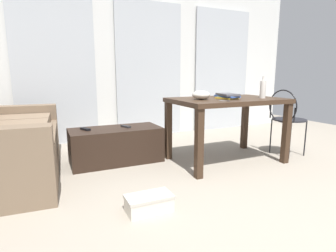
# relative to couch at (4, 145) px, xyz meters

# --- Properties ---
(ground_plane) EXTENTS (7.56, 7.56, 0.00)m
(ground_plane) POSITION_rel_couch_xyz_m (2.00, -0.68, -0.33)
(ground_plane) COLOR gray
(wall_back) EXTENTS (5.60, 0.10, 2.55)m
(wall_back) POSITION_rel_couch_xyz_m (2.00, 1.30, 0.95)
(wall_back) COLOR silver
(wall_back) RESTS_ON ground
(curtains) EXTENTS (3.99, 0.03, 2.16)m
(curtains) POSITION_rel_couch_xyz_m (2.00, 1.21, 0.75)
(curtains) COLOR #B2B7BC
(curtains) RESTS_ON ground
(couch) EXTENTS (0.98, 1.81, 0.84)m
(couch) POSITION_rel_couch_xyz_m (0.00, 0.00, 0.00)
(couch) COLOR brown
(couch) RESTS_ON ground
(coffee_table) EXTENTS (1.04, 0.48, 0.40)m
(coffee_table) POSITION_rel_couch_xyz_m (1.12, 0.02, -0.13)
(coffee_table) COLOR black
(coffee_table) RESTS_ON ground
(craft_table) EXTENTS (1.27, 0.81, 0.75)m
(craft_table) POSITION_rel_couch_xyz_m (2.31, -0.48, 0.31)
(craft_table) COLOR #382619
(craft_table) RESTS_ON ground
(wire_chair) EXTENTS (0.41, 0.42, 0.84)m
(wire_chair) POSITION_rel_couch_xyz_m (3.12, -0.61, 0.19)
(wire_chair) COLOR black
(wire_chair) RESTS_ON ground
(bottle_near) EXTENTS (0.07, 0.07, 0.25)m
(bottle_near) POSITION_rel_couch_xyz_m (2.69, -0.64, 0.52)
(bottle_near) COLOR beige
(bottle_near) RESTS_ON craft_table
(bowl) EXTENTS (0.20, 0.20, 0.10)m
(bowl) POSITION_rel_couch_xyz_m (1.96, -0.48, 0.47)
(bowl) COLOR beige
(bowl) RESTS_ON craft_table
(book_stack) EXTENTS (0.22, 0.31, 0.06)m
(book_stack) POSITION_rel_couch_xyz_m (2.28, -0.52, 0.45)
(book_stack) COLOR gold
(book_stack) RESTS_ON craft_table
(scissors) EXTENTS (0.08, 0.11, 0.00)m
(scissors) POSITION_rel_couch_xyz_m (2.10, -0.74, 0.42)
(scissors) COLOR #9EA0A5
(scissors) RESTS_ON craft_table
(tv_remote_primary) EXTENTS (0.10, 0.15, 0.02)m
(tv_remote_primary) POSITION_rel_couch_xyz_m (0.79, 0.06, 0.09)
(tv_remote_primary) COLOR black
(tv_remote_primary) RESTS_ON coffee_table
(tv_remote_secondary) EXTENTS (0.09, 0.15, 0.02)m
(tv_remote_secondary) POSITION_rel_couch_xyz_m (1.24, 0.03, 0.09)
(tv_remote_secondary) COLOR #232326
(tv_remote_secondary) RESTS_ON coffee_table
(shoebox) EXTENTS (0.35, 0.19, 0.13)m
(shoebox) POSITION_rel_couch_xyz_m (1.05, -1.26, -0.26)
(shoebox) COLOR beige
(shoebox) RESTS_ON ground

